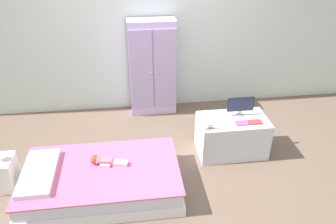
{
  "coord_description": "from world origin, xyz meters",
  "views": [
    {
      "loc": [
        -0.33,
        -2.86,
        2.51
      ],
      "look_at": [
        0.09,
        0.34,
        0.58
      ],
      "focal_mm": 35.17,
      "sensor_mm": 36.0,
      "label": 1
    }
  ],
  "objects": [
    {
      "name": "book_red",
      "position": [
        1.07,
        0.17,
        0.47
      ],
      "size": [
        0.15,
        0.09,
        0.02
      ],
      "primitive_type": "cube",
      "color": "#CC3838",
      "rests_on": "tv_stand"
    },
    {
      "name": "bed",
      "position": [
        -0.68,
        -0.21,
        0.14
      ],
      "size": [
        1.61,
        0.95,
        0.28
      ],
      "color": "white",
      "rests_on": "ground_plane"
    },
    {
      "name": "book_purple",
      "position": [
        0.91,
        0.17,
        0.47
      ],
      "size": [
        0.15,
        0.1,
        0.01
      ],
      "primitive_type": "cube",
      "color": "#8E51B2",
      "rests_on": "tv_stand"
    },
    {
      "name": "ground_plane",
      "position": [
        0.0,
        0.0,
        -0.01
      ],
      "size": [
        10.0,
        10.0,
        0.02
      ],
      "primitive_type": "cube",
      "color": "brown"
    },
    {
      "name": "rocking_horse_toy",
      "position": [
        0.53,
        0.11,
        0.52
      ],
      "size": [
        0.09,
        0.04,
        0.11
      ],
      "color": "#8E6642",
      "rests_on": "tv_stand"
    },
    {
      "name": "pillow",
      "position": [
        -1.29,
        -0.21,
        0.31
      ],
      "size": [
        0.32,
        0.69,
        0.05
      ],
      "primitive_type": "cube",
      "color": "silver",
      "rests_on": "bed"
    },
    {
      "name": "doll",
      "position": [
        -0.67,
        -0.11,
        0.32
      ],
      "size": [
        0.39,
        0.16,
        0.1
      ],
      "color": "#D6668E",
      "rests_on": "bed"
    },
    {
      "name": "back_wall",
      "position": [
        0.0,
        1.57,
        1.35
      ],
      "size": [
        6.4,
        0.05,
        2.7
      ],
      "primitive_type": "cube",
      "color": "silver",
      "rests_on": "ground_plane"
    },
    {
      "name": "tv_monitor",
      "position": [
        0.95,
        0.35,
        0.6
      ],
      "size": [
        0.32,
        0.1,
        0.23
      ],
      "color": "#99999E",
      "rests_on": "tv_stand"
    },
    {
      "name": "nightstand",
      "position": [
        -1.74,
        -0.02,
        0.18
      ],
      "size": [
        0.3,
        0.3,
        0.36
      ],
      "primitive_type": "cube",
      "color": "silver",
      "rests_on": "ground_plane"
    },
    {
      "name": "tv_stand",
      "position": [
        0.85,
        0.27,
        0.23
      ],
      "size": [
        0.81,
        0.48,
        0.47
      ],
      "primitive_type": "cube",
      "color": "silver",
      "rests_on": "ground_plane"
    },
    {
      "name": "wardrobe",
      "position": [
        0.0,
        1.38,
        0.68
      ],
      "size": [
        0.65,
        0.32,
        1.36
      ],
      "color": "silver",
      "rests_on": "ground_plane"
    }
  ]
}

